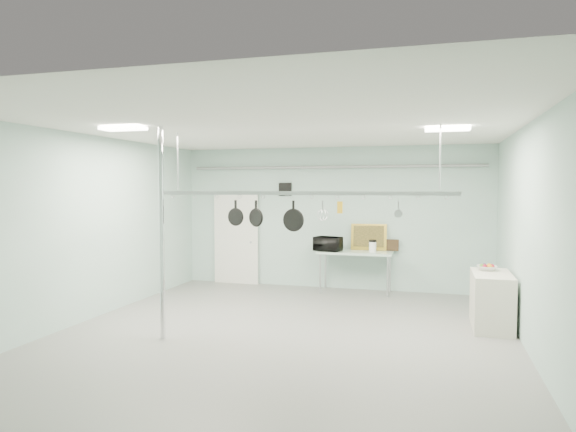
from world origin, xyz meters
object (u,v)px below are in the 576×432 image
(coffee_canister, at_px, (373,247))
(skillet_right, at_px, (293,216))
(chrome_pole, at_px, (162,233))
(fruit_bowl, at_px, (487,268))
(skillet_left, at_px, (236,212))
(microwave, at_px, (328,244))
(side_cabinet, at_px, (491,300))
(pot_rack, at_px, (299,191))
(prep_table, at_px, (355,255))
(skillet_mid, at_px, (256,213))

(coffee_canister, xyz_separation_m, skillet_right, (-0.87, -3.25, 0.82))
(chrome_pole, relative_size, fruit_bowl, 9.81)
(skillet_left, distance_m, skillet_right, 0.97)
(microwave, bearing_deg, side_cabinet, 161.10)
(chrome_pole, xyz_separation_m, pot_rack, (1.90, 0.90, 0.63))
(chrome_pole, height_order, microwave, chrome_pole)
(chrome_pole, height_order, prep_table, chrome_pole)
(coffee_canister, bearing_deg, skillet_left, -119.53)
(pot_rack, distance_m, microwave, 3.40)
(microwave, height_order, coffee_canister, microwave)
(microwave, relative_size, coffee_canister, 2.52)
(skillet_right, bearing_deg, chrome_pole, -143.67)
(side_cabinet, bearing_deg, pot_rack, -159.55)
(microwave, xyz_separation_m, skillet_mid, (-0.54, -3.19, 0.81))
(skillet_left, bearing_deg, coffee_canister, 70.31)
(skillet_left, bearing_deg, chrome_pole, -122.85)
(prep_table, relative_size, skillet_mid, 3.77)
(skillet_left, height_order, skillet_mid, same)
(side_cabinet, relative_size, microwave, 2.14)
(side_cabinet, height_order, coffee_canister, coffee_canister)
(coffee_canister, distance_m, fruit_bowl, 2.84)
(chrome_pole, xyz_separation_m, side_cabinet, (4.85, 2.00, -1.15))
(prep_table, height_order, skillet_mid, skillet_mid)
(prep_table, relative_size, pot_rack, 0.33)
(microwave, height_order, skillet_mid, skillet_mid)
(skillet_mid, bearing_deg, coffee_canister, 90.52)
(skillet_left, relative_size, skillet_right, 0.81)
(chrome_pole, distance_m, prep_table, 4.85)
(coffee_canister, bearing_deg, pot_rack, -103.37)
(chrome_pole, xyz_separation_m, prep_table, (2.30, 4.20, -0.77))
(fruit_bowl, bearing_deg, pot_rack, -154.74)
(chrome_pole, height_order, skillet_left, chrome_pole)
(pot_rack, bearing_deg, fruit_bowl, 25.26)
(chrome_pole, xyz_separation_m, coffee_canister, (2.67, 4.15, -0.58))
(skillet_left, height_order, skillet_right, same)
(prep_table, bearing_deg, coffee_canister, -7.06)
(pot_rack, relative_size, coffee_canister, 21.57)
(skillet_left, bearing_deg, fruit_bowl, 28.85)
(chrome_pole, height_order, coffee_canister, chrome_pole)
(microwave, xyz_separation_m, coffee_canister, (0.96, 0.07, -0.04))
(coffee_canister, height_order, skillet_mid, skillet_mid)
(skillet_mid, bearing_deg, pot_rack, 25.16)
(prep_table, relative_size, fruit_bowl, 4.90)
(side_cabinet, distance_m, skillet_left, 4.41)
(prep_table, relative_size, side_cabinet, 1.33)
(prep_table, height_order, microwave, microwave)
(prep_table, xyz_separation_m, microwave, (-0.58, -0.11, 0.23))
(prep_table, height_order, side_cabinet, prep_table)
(side_cabinet, bearing_deg, fruit_bowl, 101.41)
(prep_table, bearing_deg, microwave, -169.07)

